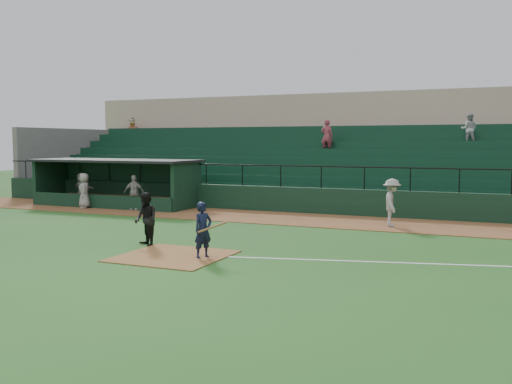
% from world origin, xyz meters
% --- Properties ---
extents(ground, '(90.00, 90.00, 0.00)m').
position_xyz_m(ground, '(0.00, 0.00, 0.00)').
color(ground, '#20511A').
rests_on(ground, ground).
extents(warning_track, '(40.00, 4.00, 0.03)m').
position_xyz_m(warning_track, '(0.00, 8.00, 0.01)').
color(warning_track, brown).
rests_on(warning_track, ground).
extents(home_plate_dirt, '(3.00, 3.00, 0.03)m').
position_xyz_m(home_plate_dirt, '(0.00, -1.00, 0.01)').
color(home_plate_dirt, brown).
rests_on(home_plate_dirt, ground).
extents(foul_line, '(17.49, 4.44, 0.01)m').
position_xyz_m(foul_line, '(8.00, 1.20, 0.01)').
color(foul_line, white).
rests_on(foul_line, ground).
extents(stadium_structure, '(38.00, 13.08, 6.40)m').
position_xyz_m(stadium_structure, '(-0.00, 16.46, 2.30)').
color(stadium_structure, black).
rests_on(stadium_structure, ground).
extents(dugout, '(8.90, 3.20, 2.42)m').
position_xyz_m(dugout, '(-9.75, 9.56, 1.33)').
color(dugout, black).
rests_on(dugout, ground).
extents(batter_at_plate, '(1.09, 0.72, 1.62)m').
position_xyz_m(batter_at_plate, '(0.93, -0.88, 0.81)').
color(batter_at_plate, black).
rests_on(batter_at_plate, ground).
extents(umpire, '(1.05, 1.00, 1.71)m').
position_xyz_m(umpire, '(-1.70, 0.12, 0.86)').
color(umpire, black).
rests_on(umpire, ground).
extents(runner, '(0.96, 1.34, 1.87)m').
position_xyz_m(runner, '(4.74, 7.37, 0.96)').
color(runner, '#9C9792').
rests_on(runner, warning_track).
extents(dugout_player_a, '(1.07, 0.69, 1.70)m').
position_xyz_m(dugout_player_a, '(-7.67, 7.80, 0.88)').
color(dugout_player_a, '#A39D99').
rests_on(dugout_player_a, warning_track).
extents(dugout_player_b, '(0.98, 1.01, 1.75)m').
position_xyz_m(dugout_player_b, '(-10.43, 7.50, 0.90)').
color(dugout_player_b, gray).
rests_on(dugout_player_b, warning_track).
extents(dugout_player_c, '(1.65, 0.99, 1.69)m').
position_xyz_m(dugout_player_c, '(-11.59, 8.69, 0.88)').
color(dugout_player_c, '#9C9692').
rests_on(dugout_player_c, warning_track).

